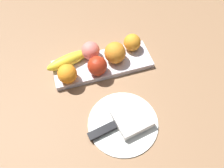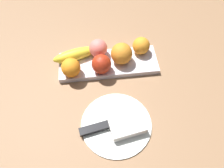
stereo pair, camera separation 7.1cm
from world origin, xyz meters
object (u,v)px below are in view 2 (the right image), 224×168
banana (75,55)px  orange_near_apple (121,53)px  apple (101,64)px  folded_napkin (125,120)px  knife (99,127)px  fruit_tray (108,63)px  peach (98,48)px  dinner_plate (116,124)px  orange_near_banana (141,46)px  orange_center (71,68)px

banana → orange_near_apple: (0.16, -0.02, 0.02)m
banana → apple: bearing=130.7°
folded_napkin → knife: (-0.08, -0.01, -0.01)m
fruit_tray → peach: 0.07m
apple → knife: bearing=-97.2°
apple → dinner_plate: size_ratio=0.31×
orange_near_apple → peach: bearing=156.3°
orange_near_apple → dinner_plate: (-0.05, -0.24, -0.05)m
dinner_plate → knife: bearing=-170.6°
fruit_tray → knife: bearing=-102.3°
orange_near_banana → peach: bearing=178.6°
peach → knife: peach is taller
knife → banana: bearing=92.2°
knife → dinner_plate: bearing=-1.3°
orange_near_banana → orange_center: size_ratio=0.96×
apple → folded_napkin: (0.05, -0.20, -0.03)m
fruit_tray → apple: size_ratio=5.26×
orange_near_banana → orange_center: bearing=-164.0°
orange_near_banana → orange_center: 0.26m
orange_near_apple → orange_near_banana: size_ratio=1.21×
apple → banana: size_ratio=0.42×
peach → folded_napkin: 0.28m
orange_near_apple → dinner_plate: bearing=-101.0°
fruit_tray → dinner_plate: fruit_tray is taller
banana → folded_napkin: size_ratio=1.53×
peach → banana: bearing=-173.4°
banana → fruit_tray: bearing=152.5°
orange_center → peach: bearing=38.0°
peach → folded_napkin: size_ratio=0.63×
fruit_tray → apple: (-0.03, -0.03, 0.04)m
banana → folded_napkin: banana is taller
banana → orange_near_banana: 0.24m
apple → banana: apple is taller
fruit_tray → apple: 0.06m
orange_center → folded_napkin: size_ratio=0.63×
knife → orange_center: bearing=99.7°
folded_napkin → apple: bearing=105.1°
orange_near_banana → orange_near_apple: bearing=-158.1°
fruit_tray → folded_napkin: 0.24m
apple → orange_near_banana: apple is taller
orange_near_apple → folded_napkin: size_ratio=0.73×
apple → orange_near_apple: size_ratio=0.89×
apple → fruit_tray: bearing=52.8°
orange_near_apple → knife: (-0.10, -0.25, -0.04)m
orange_near_apple → folded_napkin: 0.24m
orange_near_apple → apple: bearing=-152.2°
banana → orange_near_banana: bearing=167.7°
orange_center → dinner_plate: orange_center is taller
fruit_tray → peach: (-0.03, 0.04, 0.04)m
dinner_plate → folded_napkin: folded_napkin is taller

